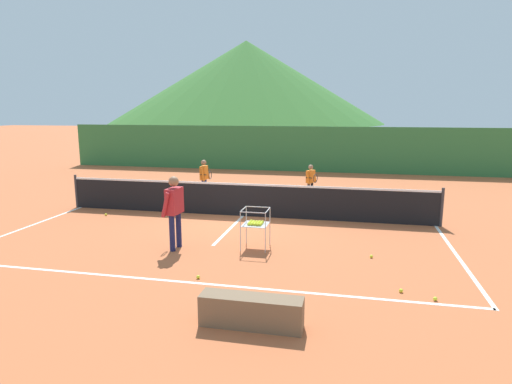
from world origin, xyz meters
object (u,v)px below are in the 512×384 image
Objects in this scene: tennis_net at (243,199)px; tennis_ball_0 at (198,277)px; instructor at (174,206)px; tennis_ball_1 at (435,299)px; student_1 at (311,179)px; tennis_ball_4 at (106,215)px; tennis_ball_3 at (179,231)px; tennis_ball_5 at (401,291)px; courtside_bench at (251,311)px; tennis_ball_2 at (371,256)px; student_0 at (204,175)px; ball_cart at (256,223)px.

tennis_net is 4.87m from tennis_ball_0.
instructor reaches higher than tennis_ball_1.
tennis_ball_4 is at bearing -148.19° from student_1.
tennis_ball_3 is 1.00× the size of tennis_ball_5.
courtside_bench is at bearing -51.72° from instructor.
tennis_ball_5 is 2.83m from courtside_bench.
student_1 is at bearing 89.78° from courtside_bench.
tennis_ball_0 is 3.70m from tennis_ball_2.
tennis_net is 161.76× the size of tennis_ball_0.
tennis_ball_0 is at bearing -72.15° from student_0.
tennis_ball_3 is at bearing 123.39° from courtside_bench.
courtside_bench is (-2.26, -1.69, 0.20)m from tennis_ball_5.
tennis_ball_0 is at bearing -43.03° from tennis_ball_4.
student_0 is (-1.18, 5.48, -0.17)m from instructor.
tennis_ball_2 and tennis_ball_3 have the same top height.
courtside_bench is (-1.84, -3.40, 0.20)m from tennis_ball_2.
tennis_ball_5 is at bearing -49.53° from student_0.
student_0 is at bearing 102.12° from instructor.
tennis_ball_1 is (4.13, -0.07, 0.00)m from tennis_ball_0.
tennis_ball_0 is 1.00× the size of tennis_ball_3.
student_1 reaches higher than ball_cart.
tennis_ball_5 is (-0.51, 0.22, 0.00)m from tennis_ball_1.
student_0 is 19.98× the size of tennis_ball_4.
tennis_net is at bearing 59.17° from tennis_ball_3.
courtside_bench is at bearing -78.76° from ball_cart.
student_0 reaches higher than ball_cart.
tennis_ball_2 and tennis_ball_5 have the same top height.
tennis_ball_1 is at bearing -70.27° from student_1.
tennis_ball_4 is (-5.70, -3.54, -0.70)m from student_1.
tennis_ball_3 is (-1.53, 2.84, 0.00)m from tennis_ball_0.
tennis_ball_3 is (-0.43, 1.27, -0.96)m from instructor.
tennis_ball_3 is at bearing 152.39° from tennis_ball_5.
instructor is (-0.76, -3.26, 0.49)m from tennis_net.
tennis_ball_4 is at bearing 153.98° from tennis_ball_5.
tennis_net is at bearing 109.36° from ball_cart.
student_0 is at bearing -172.20° from student_1.
tennis_ball_1 is at bearing -27.26° from tennis_ball_3.
student_1 is 9.11m from courtside_bench.
courtside_bench is (-0.04, -9.09, -0.51)m from student_1.
student_1 is 18.03× the size of tennis_ball_2.
tennis_ball_3 is (0.75, -4.21, -0.78)m from student_0.
tennis_ball_2 is at bearing 61.59° from courtside_bench.
instructor is 6.48m from student_1.
courtside_bench reaches higher than tennis_ball_2.
instructor is 4.15m from tennis_ball_4.
tennis_ball_4 is (-4.31, 4.02, 0.00)m from tennis_ball_0.
ball_cart is (-0.74, -5.55, -0.16)m from student_1.
courtside_bench is (5.67, -5.56, 0.20)m from tennis_ball_4.
student_0 is 19.98× the size of tennis_ball_0.
instructor reaches higher than student_0.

